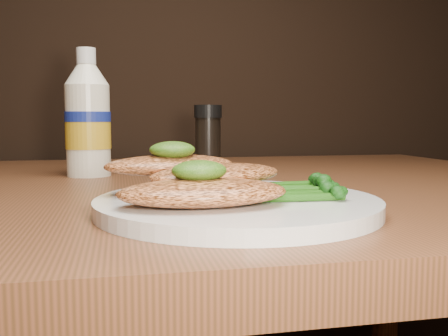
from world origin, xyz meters
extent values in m
cylinder|color=white|center=(0.06, 0.82, 0.76)|extent=(0.26, 0.26, 0.01)
ellipsoid|color=#E48148|center=(0.02, 0.78, 0.77)|extent=(0.14, 0.08, 0.02)
ellipsoid|color=#E48148|center=(0.04, 0.84, 0.78)|extent=(0.15, 0.11, 0.02)
ellipsoid|color=#E48148|center=(0.00, 0.86, 0.79)|extent=(0.14, 0.09, 0.02)
ellipsoid|color=#113608|center=(0.02, 0.79, 0.79)|extent=(0.06, 0.06, 0.02)
ellipsoid|color=#113608|center=(0.00, 0.86, 0.81)|extent=(0.05, 0.04, 0.02)
camera|label=1|loc=(-0.05, 0.38, 0.84)|focal=40.40mm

